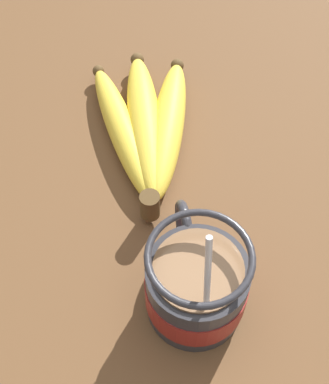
# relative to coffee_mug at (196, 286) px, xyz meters

# --- Properties ---
(table) EXTENTS (1.29, 1.29, 0.03)m
(table) POSITION_rel_coffee_mug_xyz_m (0.08, 0.02, -0.06)
(table) COLOR brown
(table) RESTS_ON ground
(coffee_mug) EXTENTS (0.12, 0.09, 0.15)m
(coffee_mug) POSITION_rel_coffee_mug_xyz_m (0.00, 0.00, 0.00)
(coffee_mug) COLOR #28282D
(coffee_mug) RESTS_ON table
(banana_bunch) EXTENTS (0.23, 0.13, 0.04)m
(banana_bunch) POSITION_rel_coffee_mug_xyz_m (0.21, 0.01, -0.02)
(banana_bunch) COLOR #4C381E
(banana_bunch) RESTS_ON table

